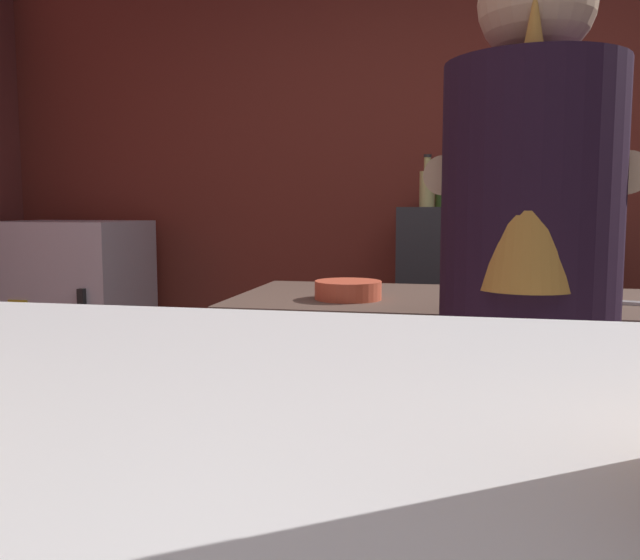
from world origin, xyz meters
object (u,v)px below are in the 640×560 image
bartender (527,315)px  bottle_hot_sauce (442,192)px  bottle_olive_oil (489,188)px  bottle_vinegar (427,187)px  bottle_soy (471,191)px  mixing_bowl (348,290)px  mini_fridge (73,331)px  chefs_knife (629,303)px

bartender → bottle_hot_sauce: 1.92m
bartender → bottle_hot_sauce: size_ratio=8.75×
bottle_olive_oil → bottle_vinegar: bearing=-165.7°
bottle_hot_sauce → bottle_soy: size_ratio=1.01×
mixing_bowl → bottle_soy: (0.33, 1.52, 0.29)m
bottle_hot_sauce → bottle_vinegar: size_ratio=0.80×
bottle_olive_oil → bottle_soy: bottle_olive_oil is taller
mini_fridge → mixing_bowl: 2.11m
mini_fridge → bartender: size_ratio=0.67×
bottle_olive_oil → bottle_soy: (-0.08, 0.04, -0.01)m
bartender → bottle_olive_oil: 1.86m
chefs_knife → bottle_hot_sauce: bottle_hot_sauce is taller
chefs_knife → bottle_hot_sauce: 1.59m
mixing_bowl → bottle_olive_oil: bearing=74.5°
chefs_knife → bottle_vinegar: (-0.56, 1.36, 0.33)m
bottle_hot_sauce → bottle_vinegar: bottle_vinegar is taller
mixing_bowl → bottle_vinegar: (0.13, 1.40, 0.31)m
bartender → mixing_bowl: 0.55m
mini_fridge → bottle_olive_oil: bottle_olive_oil is taller
mini_fridge → bottle_soy: bottle_soy is taller
mini_fridge → bottle_hot_sauce: bearing=7.2°
bottle_soy → bottle_hot_sauce: bearing=177.5°
chefs_knife → bottle_vinegar: 1.51m
bartender → bottle_soy: bartender is taller
chefs_knife → bottle_vinegar: size_ratio=1.01×
mixing_bowl → bottle_vinegar: 1.44m
bottle_vinegar → bottle_soy: bearing=29.6°
mixing_bowl → bottle_soy: bottle_soy is taller
bartender → chefs_knife: 0.50m
mini_fridge → bottle_soy: 2.09m
mini_fridge → bottle_soy: bearing=6.6°
mixing_bowl → bottle_vinegar: size_ratio=0.74×
mini_fridge → bartender: (2.04, -1.65, 0.41)m
mini_fridge → chefs_knife: (2.32, -1.25, 0.38)m
bartender → bottle_olive_oil: size_ratio=7.35×
bottle_hot_sauce → bottle_soy: bearing=-2.5°
mini_fridge → mixing_bowl: bearing=-38.5°
bottle_vinegar → bottle_soy: size_ratio=1.26×
bottle_hot_sauce → bottle_olive_oil: bearing=-13.0°
mini_fridge → bottle_soy: (1.96, 0.22, 0.70)m
bottle_vinegar → bottle_soy: (0.20, 0.11, -0.02)m
bottle_olive_oil → bottle_vinegar: bottle_vinegar is taller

